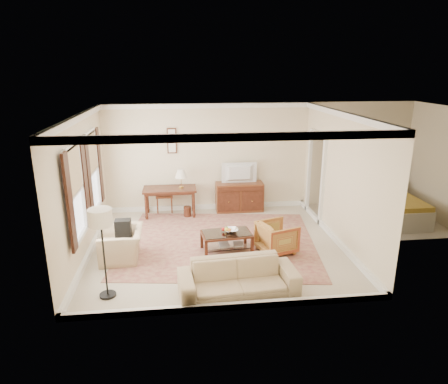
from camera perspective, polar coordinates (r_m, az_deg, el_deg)
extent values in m
cube|color=beige|center=(8.94, -1.06, -7.67)|extent=(5.50, 5.00, 0.01)
cube|color=white|center=(8.15, -1.18, 11.15)|extent=(5.50, 5.00, 0.01)
cube|color=#F0E3C3|center=(10.84, -2.39, 4.92)|extent=(5.50, 0.01, 2.90)
cube|color=#F0E3C3|center=(6.08, 1.16, -5.18)|extent=(5.50, 0.01, 2.90)
cube|color=#F0E3C3|center=(8.62, -19.62, 0.64)|extent=(0.01, 5.00, 2.90)
cube|color=#F0E3C3|center=(9.10, 16.40, 1.79)|extent=(0.01, 5.00, 2.90)
cube|color=beige|center=(11.15, 20.66, -3.64)|extent=(3.00, 2.70, 0.01)
cube|color=#F0E3C3|center=(11.52, 28.10, 3.62)|extent=(0.01, 2.70, 2.90)
cube|color=maroon|center=(9.09, -0.71, -7.18)|extent=(4.69, 4.17, 0.01)
cube|color=#532617|center=(10.57, -7.77, 0.42)|extent=(1.38, 0.69, 0.05)
cylinder|color=#532617|center=(10.47, -11.06, -2.10)|extent=(0.07, 0.07, 0.71)
cylinder|color=#532617|center=(10.43, -4.34, -1.87)|extent=(0.07, 0.07, 0.71)
cylinder|color=#532617|center=(10.97, -10.87, -1.18)|extent=(0.07, 0.07, 0.71)
cylinder|color=#532617|center=(10.94, -4.46, -0.96)|extent=(0.07, 0.07, 0.71)
cube|color=brown|center=(10.95, 2.20, -0.68)|extent=(1.28, 0.49, 0.79)
imported|color=black|center=(10.70, 2.27, 3.61)|extent=(0.91, 0.52, 0.12)
cube|color=#532617|center=(8.51, 0.36, -6.03)|extent=(1.10, 0.71, 0.04)
cube|color=silver|center=(8.50, 0.36, -5.82)|extent=(1.03, 0.65, 0.01)
cube|color=silver|center=(8.62, 0.35, -7.58)|extent=(1.01, 0.63, 0.02)
cube|color=#532617|center=(8.26, -2.57, -8.33)|extent=(0.07, 0.07, 0.40)
cube|color=#532617|center=(8.47, 4.04, -7.70)|extent=(0.07, 0.07, 0.40)
cube|color=#532617|center=(8.75, -3.20, -6.81)|extent=(0.07, 0.07, 0.40)
cube|color=#532617|center=(8.95, 3.04, -6.25)|extent=(0.07, 0.07, 0.40)
imported|color=silver|center=(8.49, 1.02, -5.42)|extent=(0.42, 0.42, 0.10)
imported|color=brown|center=(8.56, -0.71, -7.58)|extent=(0.28, 0.06, 0.38)
imported|color=brown|center=(8.62, 1.31, -7.42)|extent=(0.28, 0.05, 0.38)
imported|color=#984021|center=(8.58, 7.57, -6.24)|extent=(0.86, 0.89, 0.73)
imported|color=tan|center=(8.46, -14.46, -6.59)|extent=(0.65, 0.99, 0.85)
cube|color=black|center=(8.47, -14.23, -4.78)|extent=(0.24, 0.34, 0.40)
imported|color=tan|center=(7.01, 2.04, -11.46)|extent=(2.09, 0.76, 0.80)
cylinder|color=black|center=(7.41, -16.26, -13.92)|extent=(0.28, 0.28, 0.04)
cylinder|color=black|center=(7.09, -16.71, -9.30)|extent=(0.03, 0.03, 1.34)
cylinder|color=silver|center=(6.79, -17.27, -3.47)|extent=(0.39, 0.39, 0.28)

